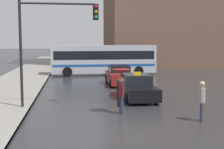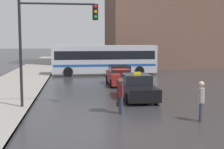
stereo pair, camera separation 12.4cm
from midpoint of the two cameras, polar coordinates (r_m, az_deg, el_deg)
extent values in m
plane|color=#2D2D30|center=(12.14, 1.85, -10.52)|extent=(300.00, 300.00, 0.00)
cube|color=gray|center=(12.18, -18.20, -10.45)|extent=(0.16, 120.00, 0.13)
cube|color=black|center=(18.98, 4.40, -2.90)|extent=(1.80, 4.59, 0.71)
cube|color=black|center=(19.11, 4.27, -0.85)|extent=(1.58, 2.06, 0.61)
cylinder|color=black|center=(17.86, 8.03, -4.22)|extent=(0.20, 0.60, 0.60)
cylinder|color=black|center=(17.48, 2.61, -4.39)|extent=(0.20, 0.60, 0.60)
cylinder|color=black|center=(20.57, 5.90, -2.84)|extent=(0.20, 0.60, 0.60)
cylinder|color=black|center=(20.24, 1.18, -2.95)|extent=(0.20, 0.60, 0.60)
cube|color=yellow|center=(18.85, 4.42, 0.23)|extent=(0.44, 0.16, 0.16)
cube|color=maroon|center=(25.22, 1.19, -0.52)|extent=(1.80, 4.46, 0.83)
cube|color=black|center=(25.37, 1.11, 1.07)|extent=(1.58, 2.01, 0.54)
cylinder|color=black|center=(24.06, 3.70, -1.53)|extent=(0.20, 0.60, 0.60)
cylinder|color=black|center=(23.78, -0.34, -1.61)|extent=(0.20, 0.60, 0.60)
cylinder|color=black|center=(26.75, 2.54, -0.76)|extent=(0.20, 0.60, 0.60)
cylinder|color=black|center=(26.50, -1.10, -0.82)|extent=(0.20, 0.60, 0.60)
cube|color=#B2B7C1|center=(32.50, -1.70, 2.88)|extent=(10.80, 2.81, 2.82)
cube|color=black|center=(32.48, -1.70, 3.62)|extent=(10.26, 2.81, 0.86)
cube|color=#194C9E|center=(32.54, -1.70, 1.83)|extent=(10.48, 2.82, 0.24)
cylinder|color=black|center=(31.12, -8.27, 0.47)|extent=(0.97, 0.31, 0.96)
cylinder|color=black|center=(33.51, -8.35, 0.86)|extent=(0.97, 0.31, 0.96)
cylinder|color=black|center=(32.07, 4.78, 0.67)|extent=(0.97, 0.31, 0.96)
cylinder|color=black|center=(34.39, 3.81, 1.04)|extent=(0.97, 0.31, 0.96)
cylinder|color=#2D3347|center=(14.95, 1.63, -5.74)|extent=(0.14, 0.14, 0.82)
cylinder|color=#2D3347|center=(15.15, 1.32, -5.58)|extent=(0.14, 0.14, 0.82)
cylinder|color=maroon|center=(14.92, 1.48, -2.90)|extent=(0.32, 0.32, 0.65)
sphere|color=tan|center=(14.85, 1.49, -1.01)|extent=(0.24, 0.24, 0.24)
cylinder|color=maroon|center=(14.75, 1.73, -2.81)|extent=(0.08, 0.08, 0.55)
cylinder|color=maroon|center=(15.07, 1.24, -2.62)|extent=(0.08, 0.08, 0.55)
cone|color=maroon|center=(14.80, 1.49, 0.55)|extent=(0.95, 0.95, 0.21)
cylinder|color=black|center=(14.84, 1.49, -0.75)|extent=(0.02, 0.02, 0.68)
cube|color=#262628|center=(15.25, 0.95, -5.34)|extent=(0.14, 0.20, 0.28)
cylinder|color=#2D3347|center=(14.28, 15.83, -6.52)|extent=(0.16, 0.16, 0.82)
cylinder|color=#2D3347|center=(14.07, 15.76, -6.71)|extent=(0.16, 0.16, 0.82)
cylinder|color=gray|center=(14.04, 15.88, -3.68)|extent=(0.39, 0.39, 0.65)
sphere|color=#DBAD89|center=(13.96, 15.94, -1.68)|extent=(0.24, 0.24, 0.24)
cylinder|color=gray|center=(14.21, 15.95, -3.37)|extent=(0.09, 0.09, 0.55)
cylinder|color=gray|center=(13.85, 15.83, -3.61)|extent=(0.09, 0.09, 0.55)
cylinder|color=black|center=(16.47, -16.54, 3.61)|extent=(0.14, 0.14, 5.67)
cylinder|color=black|center=(16.38, -10.05, 12.64)|extent=(3.81, 0.10, 0.10)
cube|color=black|center=(16.38, -3.22, 11.32)|extent=(0.28, 0.28, 0.80)
sphere|color=red|center=(16.25, -3.19, 12.28)|extent=(0.16, 0.16, 0.16)
sphere|color=orange|center=(16.22, -3.18, 11.37)|extent=(0.16, 0.16, 0.16)
sphere|color=green|center=(16.20, -3.17, 10.45)|extent=(0.16, 0.16, 0.16)
camera|label=1|loc=(0.06, -90.18, -0.02)|focal=50.00mm
camera|label=2|loc=(0.06, 89.82, 0.02)|focal=50.00mm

